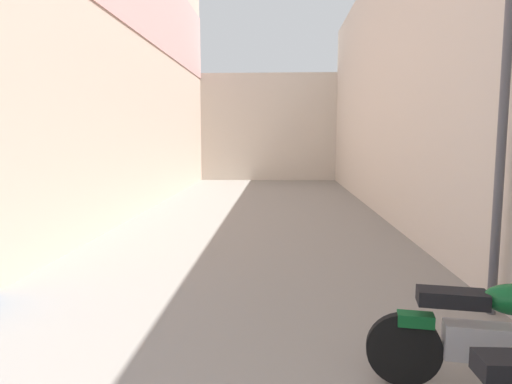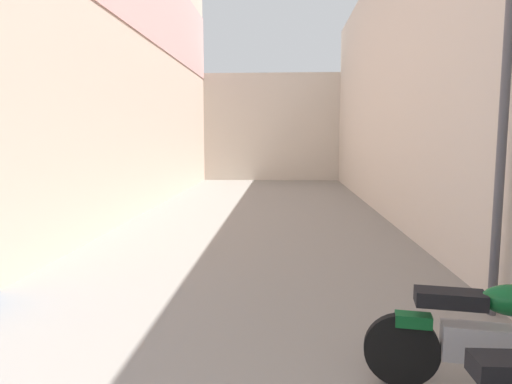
{
  "view_description": "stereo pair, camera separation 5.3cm",
  "coord_description": "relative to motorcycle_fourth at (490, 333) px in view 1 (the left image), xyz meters",
  "views": [
    {
      "loc": [
        0.54,
        0.57,
        2.01
      ],
      "look_at": [
        0.24,
        6.56,
        1.29
      ],
      "focal_mm": 32.31,
      "sensor_mm": 36.0,
      "label": 1
    },
    {
      "loc": [
        0.6,
        0.58,
        2.01
      ],
      "look_at": [
        0.24,
        6.56,
        1.29
      ],
      "focal_mm": 32.31,
      "sensor_mm": 36.0,
      "label": 2
    }
  ],
  "objects": [
    {
      "name": "ground_plane",
      "position": [
        -2.19,
        4.92,
        -0.5
      ],
      "size": [
        38.0,
        38.0,
        0.0
      ],
      "primitive_type": "plane",
      "color": "gray"
    },
    {
      "name": "building_left",
      "position": [
        -5.51,
        6.88,
        3.7
      ],
      "size": [
        0.45,
        22.0,
        8.33
      ],
      "color": "beige",
      "rests_on": "ground"
    },
    {
      "name": "motorcycle_fourth",
      "position": [
        0.0,
        0.0,
        0.0
      ],
      "size": [
        1.84,
        0.58,
        1.04
      ],
      "color": "black",
      "rests_on": "ground"
    },
    {
      "name": "building_right",
      "position": [
        1.14,
        6.92,
        2.85
      ],
      "size": [
        0.45,
        22.0,
        6.69
      ],
      "color": "beige",
      "rests_on": "ground"
    },
    {
      "name": "street_lamp",
      "position": [
        0.7,
        1.7,
        2.27
      ],
      "size": [
        0.79,
        0.18,
        4.74
      ],
      "color": "#47474C",
      "rests_on": "ground"
    },
    {
      "name": "building_far_end",
      "position": [
        -2.19,
        18.92,
        1.96
      ],
      "size": [
        9.25,
        2.0,
        4.92
      ],
      "primitive_type": "cube",
      "color": "beige",
      "rests_on": "ground"
    }
  ]
}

